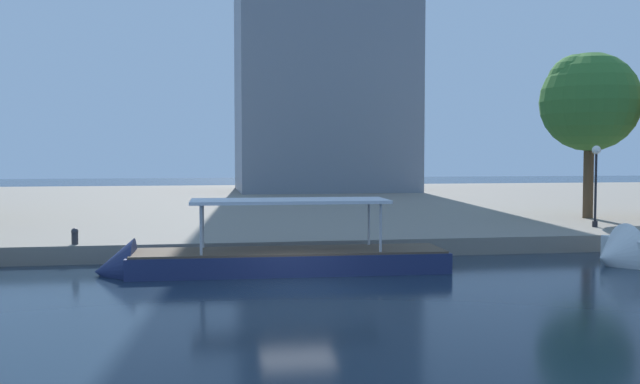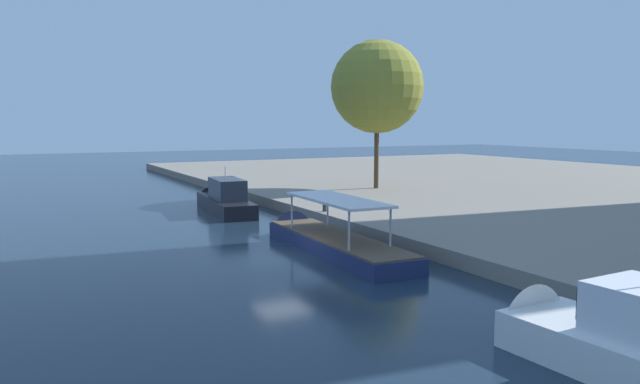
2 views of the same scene
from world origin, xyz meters
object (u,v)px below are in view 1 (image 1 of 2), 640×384
lamp_post (596,173)px  tree_1 (589,98)px  mooring_bollard_0 (75,236)px  tour_boat_1 (262,265)px

lamp_post → tree_1: bearing=64.1°
mooring_bollard_0 → tree_1: size_ratio=0.07×
mooring_bollard_0 → tree_1: 28.79m
tour_boat_1 → lamp_post: bearing=-157.5°
tour_boat_1 → tree_1: 23.85m
tour_boat_1 → tree_1: tree_1 is taller
tour_boat_1 → mooring_bollard_0: tour_boat_1 is taller
mooring_bollard_0 → tree_1: bearing=16.0°
tour_boat_1 → lamp_post: 18.75m
tour_boat_1 → lamp_post: lamp_post is taller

